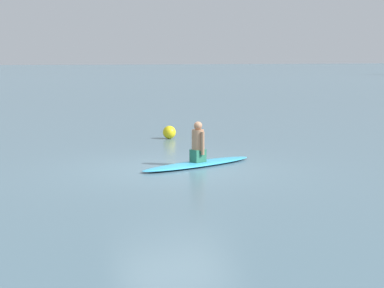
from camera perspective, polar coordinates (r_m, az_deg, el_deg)
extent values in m
plane|color=slate|center=(13.90, -1.55, -2.25)|extent=(400.00, 400.00, 0.00)
ellipsoid|color=#339EC6|center=(14.31, 0.54, -1.78)|extent=(3.13, 1.47, 0.09)
cube|color=#26664C|center=(14.28, 0.54, -1.04)|extent=(0.36, 0.32, 0.28)
cylinder|color=#9E7051|center=(14.23, 0.54, 0.37)|extent=(0.32, 0.32, 0.47)
sphere|color=#9E7051|center=(14.19, 0.54, 1.64)|extent=(0.19, 0.19, 0.19)
cylinder|color=#9E7051|center=(14.12, 0.96, 0.06)|extent=(0.09, 0.09, 0.51)
cylinder|color=#9E7051|center=(14.36, 0.12, 0.19)|extent=(0.09, 0.09, 0.51)
sphere|color=yellow|center=(19.06, -2.04, 1.06)|extent=(0.39, 0.39, 0.39)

